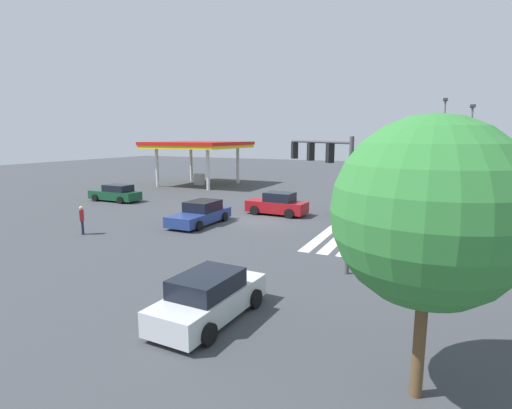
# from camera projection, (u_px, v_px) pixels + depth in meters

# --- Properties ---
(ground_plane) EXTENTS (134.59, 134.59, 0.00)m
(ground_plane) POSITION_uv_depth(u_px,v_px,m) (256.00, 221.00, 26.90)
(ground_plane) COLOR #3D3F44
(crosswalk_markings) EXTENTS (11.38, 5.35, 0.01)m
(crosswalk_markings) POSITION_uv_depth(u_px,v_px,m) (372.00, 232.00, 23.69)
(crosswalk_markings) COLOR silver
(crosswalk_markings) RESTS_ON ground_plane
(traffic_signal_mast) EXTENTS (4.04, 4.04, 5.62)m
(traffic_signal_mast) POSITION_uv_depth(u_px,v_px,m) (325.00, 169.00, 17.69)
(traffic_signal_mast) COLOR #47474C
(traffic_signal_mast) RESTS_ON ground_plane
(car_0) EXTENTS (2.10, 4.44, 1.64)m
(car_0) POSITION_uv_depth(u_px,v_px,m) (277.00, 204.00, 28.84)
(car_0) COLOR maroon
(car_0) RESTS_ON ground_plane
(car_1) EXTENTS (2.07, 4.13, 1.65)m
(car_1) POSITION_uv_depth(u_px,v_px,m) (480.00, 243.00, 18.49)
(car_1) COLOR brown
(car_1) RESTS_ON ground_plane
(car_2) EXTENTS (2.00, 4.73, 1.47)m
(car_2) POSITION_uv_depth(u_px,v_px,m) (116.00, 193.00, 34.83)
(car_2) COLOR #144728
(car_2) RESTS_ON ground_plane
(car_3) EXTENTS (4.46, 2.12, 1.49)m
(car_3) POSITION_uv_depth(u_px,v_px,m) (209.00, 298.00, 12.35)
(car_3) COLOR silver
(car_3) RESTS_ON ground_plane
(car_5) EXTENTS (2.10, 4.59, 1.58)m
(car_5) POSITION_uv_depth(u_px,v_px,m) (369.00, 207.00, 27.93)
(car_5) COLOR black
(car_5) RESTS_ON ground_plane
(car_6) EXTENTS (4.92, 2.24, 1.47)m
(car_6) POSITION_uv_depth(u_px,v_px,m) (200.00, 214.00, 25.80)
(car_6) COLOR navy
(car_6) RESTS_ON ground_plane
(gas_station_canopy) EXTENTS (9.74, 9.74, 4.98)m
(gas_station_canopy) POSITION_uv_depth(u_px,v_px,m) (198.00, 146.00, 45.77)
(gas_station_canopy) COLOR yellow
(gas_station_canopy) RESTS_ON ground_plane
(pedestrian) EXTENTS (0.41, 0.41, 1.67)m
(pedestrian) POSITION_uv_depth(u_px,v_px,m) (82.00, 219.00, 23.01)
(pedestrian) COLOR #232842
(pedestrian) RESTS_ON ground_plane
(street_light_pole_a) EXTENTS (0.80, 0.36, 8.65)m
(street_light_pole_a) POSITION_uv_depth(u_px,v_px,m) (442.00, 142.00, 32.88)
(street_light_pole_a) COLOR slate
(street_light_pole_a) RESTS_ON ground_plane
(street_light_pole_b) EXTENTS (0.80, 0.36, 7.88)m
(street_light_pole_b) POSITION_uv_depth(u_px,v_px,m) (469.00, 148.00, 29.54)
(street_light_pole_b) COLOR slate
(street_light_pole_b) RESTS_ON ground_plane
(tree_corner_a) EXTENTS (3.97, 3.97, 6.09)m
(tree_corner_a) POSITION_uv_depth(u_px,v_px,m) (429.00, 213.00, 8.10)
(tree_corner_a) COLOR brown
(tree_corner_a) RESTS_ON ground_plane
(tree_corner_b) EXTENTS (2.84, 2.84, 5.22)m
(tree_corner_b) POSITION_uv_depth(u_px,v_px,m) (505.00, 160.00, 31.44)
(tree_corner_b) COLOR brown
(tree_corner_b) RESTS_ON ground_plane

